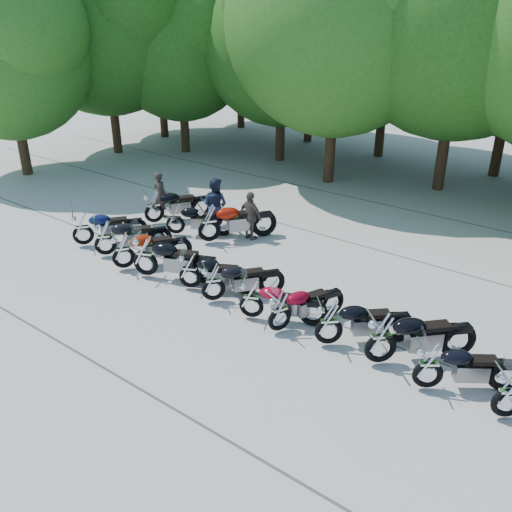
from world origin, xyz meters
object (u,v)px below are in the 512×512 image
Objects in this scene: motorcycle_1 at (105,237)px; rider_0 at (160,194)px; motorcycle_6 at (251,298)px; rider_1 at (215,205)px; motorcycle_3 at (145,254)px; motorcycle_9 at (382,337)px; motorcycle_8 at (329,322)px; motorcycle_5 at (213,281)px; motorcycle_11 at (510,392)px; motorcycle_7 at (280,310)px; motorcycle_12 at (154,206)px; motorcycle_13 at (175,218)px; rider_2 at (251,216)px; motorcycle_4 at (190,269)px; motorcycle_14 at (209,222)px; motorcycle_10 at (429,365)px; motorcycle_0 at (82,227)px; motorcycle_2 at (123,249)px.

motorcycle_1 is 3.62m from rider_0.
rider_1 is at bearing 24.33° from motorcycle_6.
motorcycle_9 is (6.95, 0.25, -0.01)m from motorcycle_3.
rider_0 reaches higher than motorcycle_8.
motorcycle_5 is 0.99× the size of motorcycle_11.
motorcycle_8 is 9.55m from rider_0.
motorcycle_11 is (4.98, 0.16, 0.02)m from motorcycle_7.
motorcycle_3 reaches higher than motorcycle_7.
motorcycle_1 is at bearing 135.98° from motorcycle_12.
motorcycle_13 is (-6.06, 2.66, 0.02)m from motorcycle_7.
rider_2 reaches higher than motorcycle_3.
motorcycle_13 is 1.37m from rider_1.
motorcycle_1 is 0.91× the size of motorcycle_3.
motorcycle_4 is 0.96m from motorcycle_5.
motorcycle_5 is at bearing 167.36° from motorcycle_14.
motorcycle_12 is at bearing 0.70° from motorcycle_7.
rider_0 is (-2.99, 0.76, 0.09)m from motorcycle_14.
motorcycle_14 is at bearing -8.72° from motorcycle_5.
rider_0 is at bearing 26.36° from motorcycle_4.
motorcycle_4 is (1.46, 0.24, -0.10)m from motorcycle_3.
motorcycle_7 is (2.14, -0.12, -0.02)m from motorcycle_5.
motorcycle_10 is (5.64, -0.04, -0.01)m from motorcycle_5.
rider_2 reaches higher than motorcycle_0.
motorcycle_5 is 0.84× the size of motorcycle_14.
motorcycle_3 is at bearing -148.76° from motorcycle_0.
motorcycle_2 reaches higher than motorcycle_0.
rider_1 is at bearing 17.75° from motorcycle_8.
rider_0 reaches higher than motorcycle_4.
motorcycle_6 is 5.70m from rider_1.
motorcycle_7 is 0.96× the size of motorcycle_11.
rider_2 reaches higher than motorcycle_5.
motorcycle_6 is at bearing 135.03° from rider_2.
rider_0 is (-0.38, 0.69, 0.15)m from motorcycle_12.
motorcycle_13 is 1.16× the size of rider_1.
motorcycle_1 is at bearing 43.46° from motorcycle_9.
motorcycle_1 is 1.06× the size of motorcycle_5.
motorcycle_0 is at bearing 31.96° from motorcycle_1.
motorcycle_9 reaches higher than motorcycle_5.
rider_2 reaches higher than motorcycle_7.
motorcycle_0 is 1.38× the size of rider_0.
motorcycle_6 is at bearing -113.10° from motorcycle_3.
motorcycle_11 reaches higher than motorcycle_5.
motorcycle_8 is 7.65m from motorcycle_13.
motorcycle_9 is at bearing 156.74° from rider_2.
motorcycle_3 is 4.80m from rider_0.
motorcycle_2 is 6.60m from motorcycle_8.
motorcycle_9 is (5.49, 0.01, 0.09)m from motorcycle_4.
motorcycle_0 is at bearing 20.40° from motorcycle_7.
motorcycle_2 is (1.13, -0.25, -0.00)m from motorcycle_1.
motorcycle_14 is 1.02m from rider_1.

